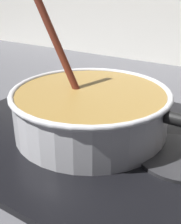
# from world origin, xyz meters

# --- Properties ---
(ground) EXTENTS (2.40, 1.60, 0.04)m
(ground) POSITION_xyz_m (0.00, 0.00, -0.02)
(ground) COLOR #4C4C51
(hob_plate) EXTENTS (0.56, 0.48, 0.01)m
(hob_plate) POSITION_xyz_m (0.01, 0.16, 0.01)
(hob_plate) COLOR black
(hob_plate) RESTS_ON ground
(burner_ring) EXTENTS (0.19, 0.19, 0.01)m
(burner_ring) POSITION_xyz_m (0.01, 0.16, 0.02)
(burner_ring) COLOR #592D0C
(burner_ring) RESTS_ON hob_plate
(spare_burner) EXTENTS (0.15, 0.15, 0.01)m
(spare_burner) POSITION_xyz_m (0.19, 0.16, 0.01)
(spare_burner) COLOR #262628
(spare_burner) RESTS_ON hob_plate
(cooking_pan) EXTENTS (0.44, 0.31, 0.31)m
(cooking_pan) POSITION_xyz_m (0.01, 0.16, 0.06)
(cooking_pan) COLOR silver
(cooking_pan) RESTS_ON hob_plate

